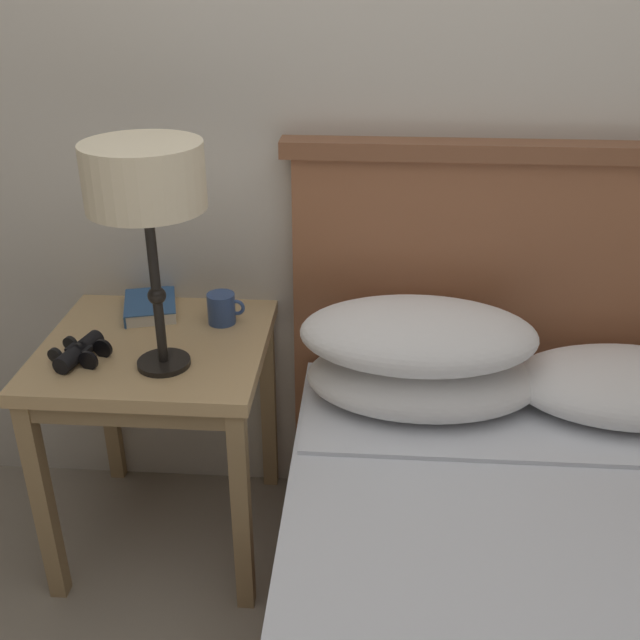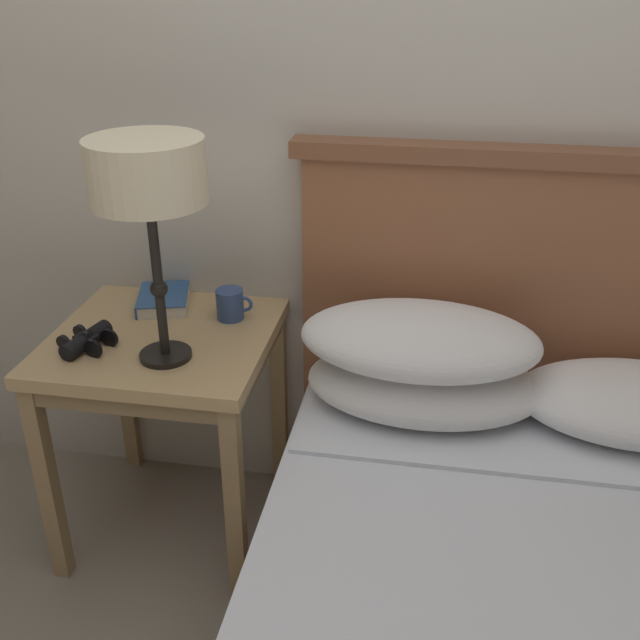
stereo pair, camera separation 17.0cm
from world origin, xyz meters
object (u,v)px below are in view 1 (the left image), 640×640
object	(u,v)px
table_lamp	(145,184)
binoculars_pair	(80,352)
book_on_nightstand	(150,306)
coffee_mug	(222,308)
nightstand	(158,369)

from	to	relation	value
table_lamp	binoculars_pair	size ratio (longest dim) A/B	3.33
book_on_nightstand	binoculars_pair	bearing A→B (deg)	-109.54
coffee_mug	binoculars_pair	bearing A→B (deg)	-144.00
book_on_nightstand	binoculars_pair	distance (m)	0.30
binoculars_pair	coffee_mug	world-z (taller)	coffee_mug
nightstand	book_on_nightstand	world-z (taller)	book_on_nightstand
table_lamp	book_on_nightstand	distance (m)	0.54
nightstand	binoculars_pair	bearing A→B (deg)	-144.40
book_on_nightstand	nightstand	bearing A→B (deg)	-70.26
binoculars_pair	coffee_mug	distance (m)	0.39
binoculars_pair	coffee_mug	size ratio (longest dim) A/B	1.60
table_lamp	book_on_nightstand	bearing A→B (deg)	111.79
book_on_nightstand	binoculars_pair	xyz separation A→B (m)	(-0.10, -0.28, 0.00)
table_lamp	binoculars_pair	world-z (taller)	table_lamp
nightstand	coffee_mug	world-z (taller)	coffee_mug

